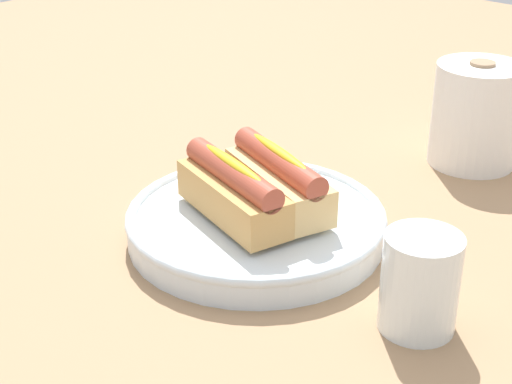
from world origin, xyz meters
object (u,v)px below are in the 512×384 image
(paper_towel_roll, at_px, (476,115))
(hotdog_front, at_px, (233,191))
(serving_bowl, at_px, (256,223))
(hotdog_back, at_px, (278,179))
(water_glass, at_px, (420,286))

(paper_towel_roll, bearing_deg, hotdog_front, -101.28)
(serving_bowl, bearing_deg, paper_towel_roll, 79.07)
(hotdog_front, xyz_separation_m, hotdog_back, (0.01, 0.05, 0.00))
(hotdog_front, relative_size, paper_towel_roll, 1.18)
(hotdog_back, bearing_deg, paper_towel_roll, 79.47)
(hotdog_front, height_order, water_glass, hotdog_front)
(hotdog_back, relative_size, paper_towel_roll, 1.18)
(hotdog_front, xyz_separation_m, paper_towel_roll, (0.07, 0.36, 0.00))
(serving_bowl, xyz_separation_m, hotdog_back, (0.01, 0.03, 0.04))
(paper_towel_roll, bearing_deg, serving_bowl, -100.93)
(serving_bowl, bearing_deg, hotdog_front, -105.55)
(hotdog_front, distance_m, paper_towel_roll, 0.37)
(hotdog_back, bearing_deg, water_glass, -12.21)
(hotdog_back, bearing_deg, hotdog_front, -105.55)
(serving_bowl, distance_m, paper_towel_roll, 0.34)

